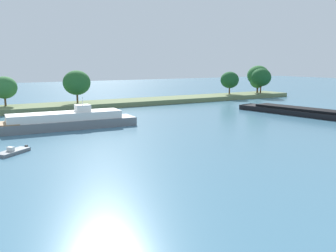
{
  "coord_description": "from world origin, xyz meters",
  "views": [
    {
      "loc": [
        -30.24,
        -10.47,
        10.95
      ],
      "look_at": [
        -1.98,
        37.44,
        1.2
      ],
      "focal_mm": 39.02,
      "sensor_mm": 36.0,
      "label": 1
    }
  ],
  "objects": [
    {
      "name": "treeline_island",
      "position": [
        23.43,
        76.37,
        3.37
      ],
      "size": [
        93.98,
        10.29,
        9.87
      ],
      "color": "#66754C",
      "rests_on": "ground"
    },
    {
      "name": "cargo_barge",
      "position": [
        33.09,
        34.42,
        0.86
      ],
      "size": [
        10.91,
        39.72,
        5.69
      ],
      "color": "black",
      "rests_on": "ground"
    },
    {
      "name": "small_motorboat",
      "position": [
        -24.6,
        36.15,
        0.23
      ],
      "size": [
        4.38,
        3.97,
        0.91
      ],
      "color": "slate",
      "rests_on": "ground"
    },
    {
      "name": "white_riverboat",
      "position": [
        -14.48,
        49.97,
        1.28
      ],
      "size": [
        23.75,
        6.65,
        5.25
      ],
      "color": "slate",
      "rests_on": "ground"
    }
  ]
}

